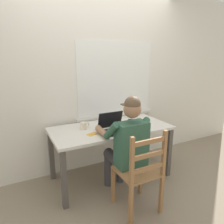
# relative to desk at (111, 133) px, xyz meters

# --- Properties ---
(ground_plane) EXTENTS (8.00, 8.00, 0.00)m
(ground_plane) POSITION_rel_desk_xyz_m (0.00, 0.00, -0.65)
(ground_plane) COLOR gray
(back_wall) EXTENTS (6.00, 0.08, 2.60)m
(back_wall) POSITION_rel_desk_xyz_m (0.01, 0.46, 0.65)
(back_wall) COLOR silver
(back_wall) RESTS_ON ground
(desk) EXTENTS (1.57, 0.76, 0.73)m
(desk) POSITION_rel_desk_xyz_m (0.00, 0.00, 0.00)
(desk) COLOR beige
(desk) RESTS_ON ground
(seated_person) EXTENTS (0.50, 0.60, 1.25)m
(seated_person) POSITION_rel_desk_xyz_m (-0.03, -0.45, 0.04)
(seated_person) COLOR #2D5642
(seated_person) RESTS_ON ground
(wooden_chair) EXTENTS (0.42, 0.42, 0.94)m
(wooden_chair) POSITION_rel_desk_xyz_m (-0.03, -0.73, -0.18)
(wooden_chair) COLOR olive
(wooden_chair) RESTS_ON ground
(laptop) EXTENTS (0.33, 0.29, 0.23)m
(laptop) POSITION_rel_desk_xyz_m (-0.04, -0.14, 0.14)
(laptop) COLOR black
(laptop) RESTS_ON desk
(computer_mouse) EXTENTS (0.06, 0.10, 0.03)m
(computer_mouse) POSITION_rel_desk_xyz_m (0.21, -0.21, 0.11)
(computer_mouse) COLOR black
(computer_mouse) RESTS_ON desk
(coffee_mug_white) EXTENTS (0.12, 0.08, 0.09)m
(coffee_mug_white) POSITION_rel_desk_xyz_m (-0.34, 0.09, 0.14)
(coffee_mug_white) COLOR beige
(coffee_mug_white) RESTS_ON desk
(coffee_mug_dark) EXTENTS (0.12, 0.08, 0.10)m
(coffee_mug_dark) POSITION_rel_desk_xyz_m (0.25, -0.10, 0.14)
(coffee_mug_dark) COLOR black
(coffee_mug_dark) RESTS_ON desk
(book_stack_main) EXTENTS (0.21, 0.14, 0.11)m
(book_stack_main) POSITION_rel_desk_xyz_m (0.07, 0.16, 0.14)
(book_stack_main) COLOR white
(book_stack_main) RESTS_ON desk
(paper_pile_near_laptop) EXTENTS (0.21, 0.19, 0.00)m
(paper_pile_near_laptop) POSITION_rel_desk_xyz_m (0.22, 0.24, 0.09)
(paper_pile_near_laptop) COLOR silver
(paper_pile_near_laptop) RESTS_ON desk
(landscape_photo_print) EXTENTS (0.15, 0.13, 0.00)m
(landscape_photo_print) POSITION_rel_desk_xyz_m (-0.32, -0.13, 0.09)
(landscape_photo_print) COLOR gold
(landscape_photo_print) RESTS_ON desk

